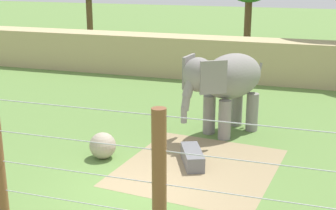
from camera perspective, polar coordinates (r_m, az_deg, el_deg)
The scene contains 7 objects.
ground_plane at distance 12.18m, azimuth -4.13°, elevation -10.40°, with size 120.00×120.00×0.00m, color #5B7F3D.
dirt_patch at distance 13.58m, azimuth 3.76°, elevation -7.46°, with size 4.16×4.58×0.01m, color #937F5B.
embankment_wall at distance 24.11m, azimuth 7.81°, elevation 5.52°, with size 36.00×1.80×2.07m, color tan.
elephant at distance 15.79m, azimuth 7.03°, elevation 2.89°, with size 2.75×3.37×2.78m.
enrichment_ball at distance 14.15m, azimuth -7.89°, elevation -4.87°, with size 0.79×0.79×0.79m, color tan.
cable_fence at distance 9.09m, azimuth -11.33°, elevation -9.10°, with size 11.88×0.26×3.20m.
feed_trough at distance 13.67m, azimuth 2.96°, elevation -6.29°, with size 1.03×1.48×0.44m.
Camera 1 is at (4.19, -10.05, 5.45)m, focal length 50.49 mm.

